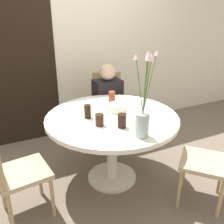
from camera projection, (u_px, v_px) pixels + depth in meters
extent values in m
plane|color=#6B5B4C|center=(112.00, 178.00, 2.69)|extent=(16.00, 16.00, 0.00)
cube|color=beige|center=(69.00, 41.00, 3.27)|extent=(8.00, 0.05, 2.60)
cube|color=black|center=(20.00, 66.00, 3.09)|extent=(0.90, 0.01, 2.05)
cylinder|color=silver|center=(112.00, 118.00, 2.42)|extent=(1.28, 1.28, 0.04)
cylinder|color=silver|center=(112.00, 149.00, 2.55)|extent=(0.10, 0.10, 0.66)
cylinder|color=silver|center=(112.00, 177.00, 2.69)|extent=(0.51, 0.51, 0.03)
cube|color=tan|center=(107.00, 110.00, 3.35)|extent=(0.52, 0.52, 0.04)
cube|color=tan|center=(106.00, 88.00, 3.42)|extent=(0.37, 0.17, 0.46)
cylinder|color=tan|center=(95.00, 131.00, 3.26)|extent=(0.03, 0.03, 0.41)
cylinder|color=tan|center=(121.00, 130.00, 3.29)|extent=(0.03, 0.03, 0.41)
cylinder|color=tan|center=(95.00, 121.00, 3.58)|extent=(0.03, 0.03, 0.41)
cylinder|color=tan|center=(119.00, 120.00, 3.60)|extent=(0.03, 0.03, 0.41)
cube|color=tan|center=(23.00, 172.00, 2.08)|extent=(0.45, 0.45, 0.04)
cylinder|color=tan|center=(53.00, 198.00, 2.12)|extent=(0.03, 0.03, 0.41)
cylinder|color=tan|center=(40.00, 177.00, 2.38)|extent=(0.03, 0.03, 0.41)
cylinder|color=tan|center=(11.00, 214.00, 1.95)|extent=(0.03, 0.03, 0.41)
cylinder|color=tan|center=(2.00, 190.00, 2.21)|extent=(0.03, 0.03, 0.41)
cube|color=tan|center=(204.00, 162.00, 2.22)|extent=(0.57, 0.57, 0.04)
cylinder|color=tan|center=(184.00, 168.00, 2.51)|extent=(0.03, 0.03, 0.41)
cylinder|color=tan|center=(179.00, 189.00, 2.22)|extent=(0.03, 0.03, 0.41)
cylinder|color=tan|center=(221.00, 176.00, 2.39)|extent=(0.03, 0.03, 0.41)
cylinder|color=tan|center=(220.00, 199.00, 2.10)|extent=(0.03, 0.03, 0.41)
cylinder|color=white|center=(117.00, 108.00, 2.51)|extent=(0.19, 0.19, 0.07)
cylinder|color=#E54C4C|center=(117.00, 102.00, 2.48)|extent=(0.01, 0.01, 0.04)
cylinder|color=#9EB2AD|center=(142.00, 125.00, 1.99)|extent=(0.11, 0.11, 0.20)
cylinder|color=#4C7538|center=(146.00, 87.00, 1.80)|extent=(0.06, 0.12, 0.47)
cone|color=beige|center=(149.00, 56.00, 1.66)|extent=(0.05, 0.05, 0.05)
cylinder|color=#4C7538|center=(145.00, 86.00, 1.82)|extent=(0.05, 0.10, 0.48)
cone|color=beige|center=(148.00, 54.00, 1.68)|extent=(0.04, 0.04, 0.05)
cylinder|color=#4C7538|center=(147.00, 87.00, 1.84)|extent=(0.02, 0.06, 0.45)
cone|color=beige|center=(152.00, 57.00, 1.74)|extent=(0.05, 0.05, 0.06)
cylinder|color=#4C7538|center=(150.00, 83.00, 1.92)|extent=(0.15, 0.08, 0.45)
cone|color=beige|center=(157.00, 53.00, 1.90)|extent=(0.04, 0.04, 0.05)
cylinder|color=#4C7538|center=(139.00, 85.00, 1.91)|extent=(0.02, 0.12, 0.43)
cone|color=beige|center=(136.00, 56.00, 1.87)|extent=(0.04, 0.04, 0.05)
cylinder|color=silver|center=(82.00, 105.00, 2.66)|extent=(0.17, 0.17, 0.01)
cylinder|color=#33190C|center=(100.00, 120.00, 2.19)|extent=(0.08, 0.08, 0.11)
cylinder|color=black|center=(122.00, 121.00, 2.16)|extent=(0.08, 0.08, 0.12)
cylinder|color=black|center=(88.00, 111.00, 2.34)|extent=(0.07, 0.07, 0.13)
cylinder|color=maroon|center=(112.00, 97.00, 2.74)|extent=(0.07, 0.07, 0.12)
cube|color=#383333|center=(108.00, 127.00, 3.35)|extent=(0.31, 0.24, 0.45)
cube|color=black|center=(108.00, 96.00, 3.18)|extent=(0.34, 0.24, 0.42)
sphere|color=#D1A889|center=(107.00, 72.00, 3.06)|extent=(0.20, 0.20, 0.20)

